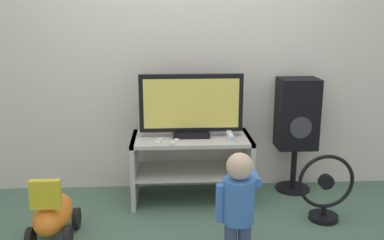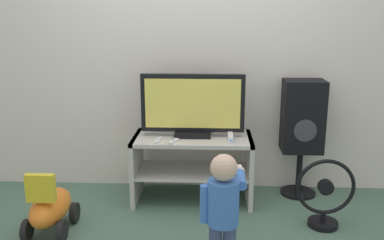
# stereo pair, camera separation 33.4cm
# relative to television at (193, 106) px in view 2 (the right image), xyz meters

# --- Properties ---
(ground_plane) EXTENTS (16.00, 16.00, 0.00)m
(ground_plane) POSITION_rel_television_xyz_m (0.00, -0.27, -0.79)
(ground_plane) COLOR #4C6B56
(wall_back) EXTENTS (10.00, 0.06, 2.60)m
(wall_back) POSITION_rel_television_xyz_m (0.00, 0.30, 0.51)
(wall_back) COLOR silver
(wall_back) RESTS_ON ground_plane
(tv_stand) EXTENTS (0.97, 0.49, 0.55)m
(tv_stand) POSITION_rel_television_xyz_m (0.00, -0.02, -0.44)
(tv_stand) COLOR beige
(tv_stand) RESTS_ON ground_plane
(television) EXTENTS (0.83, 0.20, 0.51)m
(television) POSITION_rel_television_xyz_m (0.00, 0.00, 0.00)
(television) COLOR black
(television) RESTS_ON tv_stand
(game_console) EXTENTS (0.04, 0.19, 0.05)m
(game_console) POSITION_rel_television_xyz_m (0.30, -0.11, -0.23)
(game_console) COLOR white
(game_console) RESTS_ON tv_stand
(remote_primary) EXTENTS (0.05, 0.13, 0.03)m
(remote_primary) POSITION_rel_television_xyz_m (-0.26, -0.18, -0.24)
(remote_primary) COLOR white
(remote_primary) RESTS_ON tv_stand
(remote_secondary) EXTENTS (0.08, 0.13, 0.03)m
(remote_secondary) POSITION_rel_television_xyz_m (-0.14, -0.21, -0.24)
(remote_secondary) COLOR white
(remote_secondary) RESTS_ON tv_stand
(child) EXTENTS (0.28, 0.43, 0.74)m
(child) POSITION_rel_television_xyz_m (0.23, -1.02, -0.36)
(child) COLOR #3F4C72
(child) RESTS_ON ground_plane
(speaker_tower) EXTENTS (0.33, 0.30, 0.99)m
(speaker_tower) POSITION_rel_television_xyz_m (0.91, 0.12, -0.13)
(speaker_tower) COLOR black
(speaker_tower) RESTS_ON ground_plane
(floor_fan) EXTENTS (0.42, 0.22, 0.52)m
(floor_fan) POSITION_rel_television_xyz_m (0.98, -0.45, -0.56)
(floor_fan) COLOR black
(floor_fan) RESTS_ON ground_plane
(ride_on_toy) EXTENTS (0.28, 0.50, 0.49)m
(ride_on_toy) POSITION_rel_television_xyz_m (-0.98, -0.62, -0.61)
(ride_on_toy) COLOR orange
(ride_on_toy) RESTS_ON ground_plane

